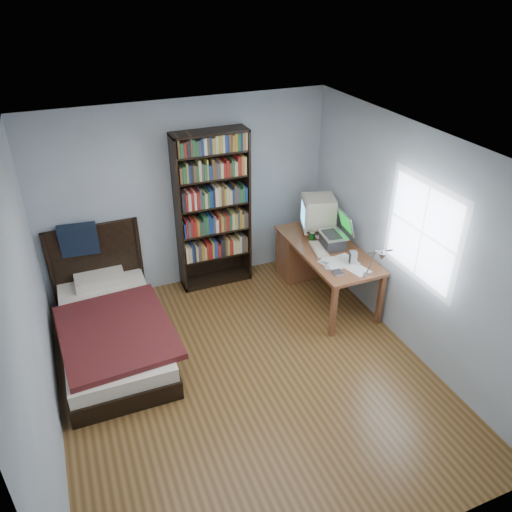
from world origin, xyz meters
The scene contains 14 objects.
room centered at (0.03, 0.00, 1.25)m, with size 4.20×4.24×2.50m.
desk centered at (1.51, 1.50, 0.42)m, with size 0.75×1.64×0.73m.
crt_monitor centered at (1.58, 1.51, 1.01)m, with size 0.55×0.51×0.50m.
laptop centered at (1.58, 1.04, 0.85)m, with size 0.40×0.40×0.45m.
desk_lamp centered at (1.49, -0.04, 1.17)m, with size 0.21×0.47×0.55m.
keyboard centered at (1.37, 1.03, 0.74)m, with size 0.16×0.41×0.03m, color #B5AE97.
speaker centered at (1.60, 0.59, 0.81)m, with size 0.08×0.08×0.16m, color gray.
soda_can centered at (1.41, 1.28, 0.79)m, with size 0.07×0.07×0.12m, color #07330B.
mouse centered at (1.51, 1.32, 0.75)m, with size 0.06×0.10×0.03m, color silver.
phone_silver centered at (1.28, 0.71, 0.74)m, with size 0.05×0.09×0.02m, color silver.
phone_grey centered at (1.25, 0.60, 0.74)m, with size 0.05×0.10×0.02m, color gray.
external_drive centered at (1.31, 0.46, 0.74)m, with size 0.11×0.11×0.02m, color gray.
bookshelf centered at (0.29, 1.94, 1.07)m, with size 0.96×0.30×2.12m.
bed centered at (-1.25, 1.12, 0.25)m, with size 1.23×2.19×1.16m.
Camera 1 is at (-1.44, -3.71, 3.83)m, focal length 35.00 mm.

